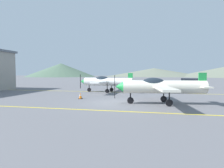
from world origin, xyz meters
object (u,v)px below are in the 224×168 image
object	(u,v)px
airplane_mid	(106,81)
car_sedan	(189,83)
airplane_near	(160,86)
traffic_cone_front	(81,96)

from	to	relation	value
airplane_mid	car_sedan	xyz separation A→B (m)	(11.99, 10.59, -0.54)
airplane_near	airplane_mid	size ratio (longest dim) A/B	1.00
airplane_near	car_sedan	distance (m)	19.57
car_sedan	traffic_cone_front	xyz separation A→B (m)	(-12.84, -17.20, -0.56)
airplane_mid	traffic_cone_front	xyz separation A→B (m)	(-0.85, -6.60, -1.10)
airplane_near	car_sedan	world-z (taller)	airplane_near
airplane_mid	airplane_near	bearing A→B (deg)	-51.82
car_sedan	airplane_near	bearing A→B (deg)	-106.53
airplane_near	airplane_mid	world-z (taller)	same
airplane_mid	traffic_cone_front	distance (m)	6.75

